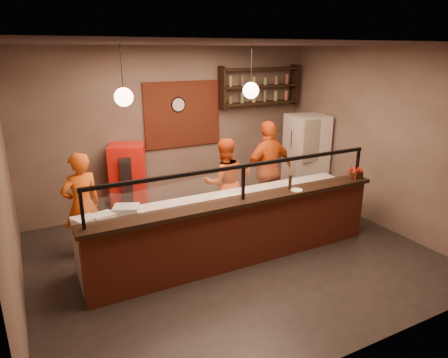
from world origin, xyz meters
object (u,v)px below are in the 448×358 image
fridge (305,158)px  pizza_dough (232,198)px  condiment_caddy (355,175)px  cook_right (268,169)px  red_cooler (129,183)px  cook_mid (224,182)px  wall_clock (178,105)px  pepper_mill (290,183)px  cook_left (82,205)px

fridge → pizza_dough: 2.88m
fridge → condiment_caddy: fridge is taller
cook_right → red_cooler: bearing=-28.0°
red_cooler → cook_mid: bearing=-13.0°
wall_clock → pepper_mill: (0.75, -2.74, -0.93)m
pepper_mill → fridge: bearing=45.9°
cook_mid → condiment_caddy: size_ratio=7.98×
cook_right → pepper_mill: 1.54m
cook_mid → red_cooler: size_ratio=1.10×
condiment_caddy → cook_mid: bearing=139.9°
wall_clock → pepper_mill: size_ratio=1.31×
wall_clock → cook_mid: size_ratio=0.18×
red_cooler → cook_right: bearing=-2.2°
red_cooler → pizza_dough: size_ratio=3.34×
pepper_mill → cook_left: bearing=154.2°
pepper_mill → condiment_caddy: bearing=-1.0°
cook_mid → red_cooler: 1.80m
cook_right → pepper_mill: bearing=63.2°
cook_right → pizza_dough: 1.65m
wall_clock → fridge: size_ratio=0.16×
pepper_mill → pizza_dough: bearing=150.7°
red_cooler → condiment_caddy: 4.09m
wall_clock → condiment_caddy: wall_clock is taller
cook_left → cook_mid: bearing=166.2°
cook_left → cook_mid: size_ratio=1.02×
red_cooler → pepper_mill: bearing=-31.7°
cook_mid → pepper_mill: cook_mid is taller
pizza_dough → pepper_mill: (0.79, -0.44, 0.27)m
red_cooler → fridge: bearing=10.5°
wall_clock → cook_left: (-2.15, -1.33, -1.26)m
pizza_dough → pepper_mill: 0.94m
wall_clock → cook_left: wall_clock is taller
cook_left → condiment_caddy: bearing=146.7°
cook_right → red_cooler: size_ratio=1.27×
fridge → pizza_dough: (-2.54, -1.37, -0.02)m
cook_mid → fridge: (2.15, 0.36, 0.10)m
cook_right → pepper_mill: (-0.55, -1.42, 0.24)m
fridge → pepper_mill: 2.53m
wall_clock → red_cooler: (-1.16, -0.31, -1.36)m
cook_left → fridge: 4.67m
fridge → red_cooler: bearing=-178.6°
red_cooler → condiment_caddy: size_ratio=7.23×
wall_clock → red_cooler: wall_clock is taller
pizza_dough → cook_left: bearing=155.5°
red_cooler → pizza_dough: 2.29m
fridge → condiment_caddy: (-0.41, -1.83, 0.19)m
pizza_dough → pepper_mill: bearing=-29.3°
cook_right → red_cooler: 2.66m
cook_mid → pepper_mill: bearing=112.2°
wall_clock → condiment_caddy: (2.09, -2.76, -0.98)m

